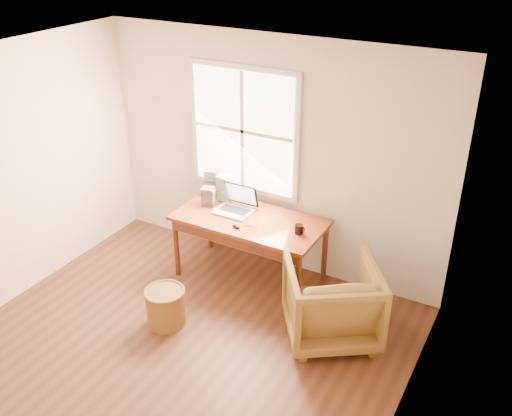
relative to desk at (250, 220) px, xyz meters
The scene contains 11 objects.
room_shell 1.74m from the desk, 90.77° to the right, with size 4.04×4.54×2.64m.
desk is the anchor object (origin of this frame).
armchair 1.29m from the desk, 22.47° to the right, with size 0.83×0.86×0.78m, color olive.
wicker_stool 1.27m from the desk, 106.85° to the right, with size 0.38×0.38×0.38m, color brown.
laptop 0.28m from the desk, behind, with size 0.42×0.44×0.32m, color #B1B5B9, non-canonical shape.
mouse 0.25m from the desk, 94.67° to the right, with size 0.10×0.06×0.03m, color black.
coffee_mug 0.60m from the desk, ahead, with size 0.09×0.09×0.10m, color black.
cd_stack_a 0.54m from the desk, 152.06° to the left, with size 0.15×0.13×0.30m, color silver.
cd_stack_b 0.57m from the desk, behind, with size 0.14×0.12×0.21m, color #28272D.
cd_stack_c 0.73m from the desk, 157.41° to the left, with size 0.14×0.13×0.32m, color #91929D.
cd_stack_d 0.57m from the desk, 139.98° to the left, with size 0.14×0.13×0.18m, color #B4BAC0.
Camera 1 is at (2.63, -2.82, 3.63)m, focal length 40.00 mm.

